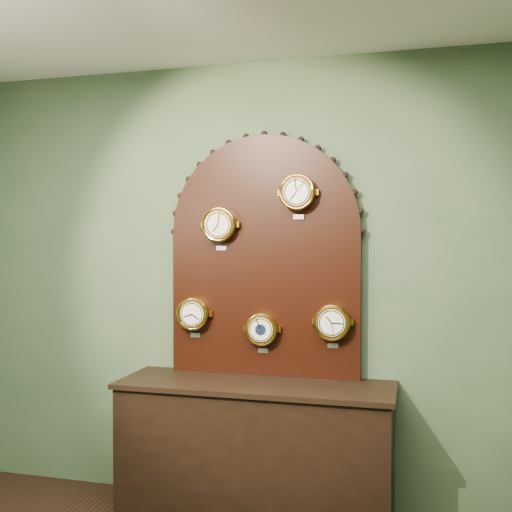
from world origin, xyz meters
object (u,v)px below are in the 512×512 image
(display_board, at_px, (264,248))
(hygrometer, at_px, (194,314))
(roman_clock, at_px, (220,225))
(tide_clock, at_px, (332,322))
(barometer, at_px, (262,329))
(shop_counter, at_px, (255,454))
(arabic_clock, at_px, (298,192))

(display_board, relative_size, hygrometer, 5.86)
(roman_clock, xyz_separation_m, tide_clock, (0.71, 0.00, -0.59))
(barometer, bearing_deg, shop_counter, -90.61)
(tide_clock, bearing_deg, shop_counter, -160.62)
(tide_clock, bearing_deg, hygrometer, 179.98)
(hygrometer, xyz_separation_m, barometer, (0.45, -0.00, -0.08))
(display_board, bearing_deg, barometer, -88.58)
(barometer, height_order, tide_clock, tide_clock)
(roman_clock, bearing_deg, arabic_clock, -0.00)
(shop_counter, height_order, roman_clock, roman_clock)
(shop_counter, bearing_deg, roman_clock, 150.48)
(barometer, bearing_deg, arabic_clock, -0.06)
(arabic_clock, bearing_deg, roman_clock, 180.00)
(shop_counter, relative_size, roman_clock, 5.92)
(hygrometer, bearing_deg, roman_clock, -0.08)
(arabic_clock, bearing_deg, hygrometer, 179.98)
(roman_clock, bearing_deg, tide_clock, 0.00)
(roman_clock, height_order, tide_clock, roman_clock)
(display_board, height_order, hygrometer, display_board)
(arabic_clock, height_order, hygrometer, arabic_clock)
(roman_clock, bearing_deg, shop_counter, -29.52)
(shop_counter, xyz_separation_m, roman_clock, (-0.27, 0.15, 1.37))
(arabic_clock, bearing_deg, shop_counter, -145.59)
(roman_clock, relative_size, barometer, 1.06)
(display_board, xyz_separation_m, barometer, (0.00, -0.07, -0.50))
(display_board, relative_size, barometer, 6.00)
(roman_clock, distance_m, hygrometer, 0.59)
(shop_counter, height_order, tide_clock, tide_clock)
(tide_clock, bearing_deg, barometer, 179.97)
(shop_counter, relative_size, arabic_clock, 5.92)
(hygrometer, bearing_deg, shop_counter, -19.02)
(shop_counter, xyz_separation_m, hygrometer, (-0.45, 0.15, 0.81))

